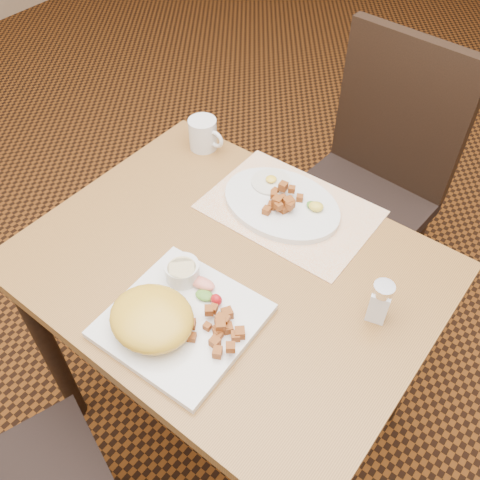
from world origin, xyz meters
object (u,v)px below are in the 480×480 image
plate_oval (281,204)px  coffee_mug (204,134)px  chair_far (371,177)px  plate_square (182,321)px  salt_shaker (380,301)px  table (229,293)px

plate_oval → coffee_mug: coffee_mug is taller
chair_far → plate_square: chair_far is taller
plate_oval → salt_shaker: size_ratio=3.05×
table → salt_shaker: (0.33, 0.08, 0.16)m
plate_square → coffee_mug: size_ratio=2.57×
plate_square → plate_oval: bearing=95.2°
salt_shaker → coffee_mug: bearing=161.7°
table → plate_square: 0.22m
plate_square → salt_shaker: size_ratio=2.80×
table → plate_square: (0.02, -0.18, 0.12)m
table → plate_oval: (-0.01, 0.22, 0.12)m
plate_square → salt_shaker: 0.40m
plate_oval → coffee_mug: (-0.31, 0.07, 0.03)m
chair_far → coffee_mug: (-0.34, -0.41, 0.25)m
plate_square → coffee_mug: coffee_mug is taller
chair_far → plate_oval: bearing=89.9°
plate_square → salt_shaker: salt_shaker is taller
plate_oval → salt_shaker: salt_shaker is taller
plate_square → plate_oval: 0.40m
chair_far → coffee_mug: bearing=54.4°
plate_square → coffee_mug: (-0.34, 0.47, 0.04)m
plate_square → table: bearing=97.9°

